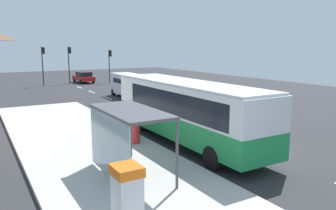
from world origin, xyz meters
TOP-DOWN VIEW (x-y plane):
  - ground_plane at (0.00, 14.00)m, footprint 56.00×92.00m
  - sidewalk_platform at (-6.40, 2.00)m, footprint 6.20×30.00m
  - lane_stripe_seg_1 at (0.25, -1.00)m, footprint 0.16×2.20m
  - lane_stripe_seg_2 at (0.25, 4.00)m, footprint 0.16×2.20m
  - lane_stripe_seg_3 at (0.25, 9.00)m, footprint 0.16×2.20m
  - lane_stripe_seg_4 at (0.25, 14.00)m, footprint 0.16×2.20m
  - lane_stripe_seg_5 at (0.25, 19.00)m, footprint 0.16×2.20m
  - lane_stripe_seg_6 at (0.25, 24.00)m, footprint 0.16×2.20m
  - lane_stripe_seg_7 at (0.25, 29.00)m, footprint 0.16×2.20m
  - bus at (-1.71, 2.18)m, footprint 2.55×11.01m
  - white_van at (2.20, 18.28)m, footprint 2.13×5.25m
  - sedan_near at (2.30, 33.98)m, footprint 2.05×4.50m
  - ticket_machine at (-7.92, -4.68)m, footprint 0.66×0.76m
  - recycling_bin_red at (-4.20, 2.99)m, footprint 0.52×0.52m
  - recycling_bin_blue at (-4.20, 3.69)m, footprint 0.52×0.52m
  - recycling_bin_orange at (-4.20, 4.39)m, footprint 0.52×0.52m
  - recycling_bin_green at (-4.20, 5.09)m, footprint 0.52×0.52m
  - traffic_light_near_side at (5.51, 32.13)m, footprint 0.49×0.28m
  - traffic_light_far_side at (-3.10, 32.93)m, footprint 0.49×0.28m
  - traffic_light_median at (0.40, 33.73)m, footprint 0.49×0.28m
  - bus_shelter at (-6.41, -0.80)m, footprint 1.80×4.00m

SIDE VIEW (x-z plane):
  - ground_plane at x=0.00m, z-range -0.04..0.00m
  - lane_stripe_seg_1 at x=0.25m, z-range 0.00..0.01m
  - lane_stripe_seg_2 at x=0.25m, z-range 0.00..0.01m
  - lane_stripe_seg_3 at x=0.25m, z-range 0.00..0.01m
  - lane_stripe_seg_4 at x=0.25m, z-range 0.00..0.01m
  - lane_stripe_seg_5 at x=0.25m, z-range 0.00..0.01m
  - lane_stripe_seg_6 at x=0.25m, z-range 0.00..0.01m
  - lane_stripe_seg_7 at x=0.25m, z-range 0.00..0.01m
  - sidewalk_platform at x=-6.40m, z-range 0.00..0.18m
  - recycling_bin_red at x=-4.20m, z-range 0.18..1.13m
  - recycling_bin_blue at x=-4.20m, z-range 0.18..1.13m
  - recycling_bin_orange at x=-4.20m, z-range 0.18..1.13m
  - recycling_bin_green at x=-4.20m, z-range 0.18..1.13m
  - sedan_near at x=2.30m, z-range 0.03..1.55m
  - ticket_machine at x=-7.92m, z-range 0.20..2.14m
  - white_van at x=2.20m, z-range 0.19..2.49m
  - bus at x=-1.71m, z-range 0.24..3.45m
  - bus_shelter at x=-6.41m, z-range 0.85..3.35m
  - traffic_light_near_side at x=5.51m, z-range 0.77..5.30m
  - traffic_light_far_side at x=-3.10m, z-range 0.82..5.76m
  - traffic_light_median at x=0.40m, z-range 0.82..5.78m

